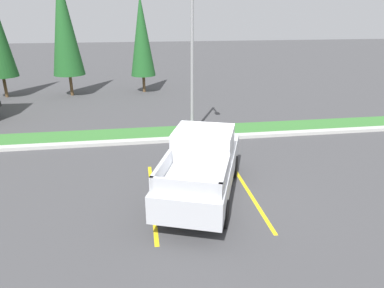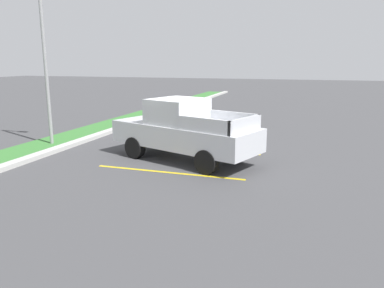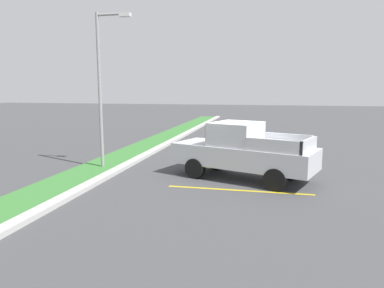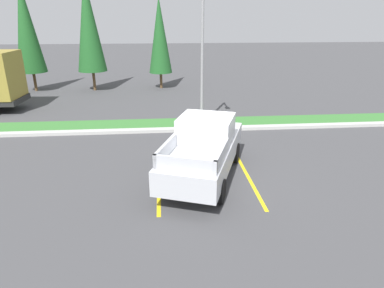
# 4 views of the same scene
# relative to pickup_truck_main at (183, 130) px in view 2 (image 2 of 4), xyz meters

# --- Properties ---
(ground_plane) EXTENTS (120.00, 120.00, 0.00)m
(ground_plane) POSITION_rel_pickup_truck_main_xyz_m (0.30, -0.00, -1.04)
(ground_plane) COLOR #424244
(parking_line_near) EXTENTS (0.12, 4.80, 0.01)m
(parking_line_near) POSITION_rel_pickup_truck_main_xyz_m (-1.57, -0.05, -1.04)
(parking_line_near) COLOR yellow
(parking_line_near) RESTS_ON ground
(parking_line_far) EXTENTS (0.12, 4.80, 0.01)m
(parking_line_far) POSITION_rel_pickup_truck_main_xyz_m (1.53, -0.05, -1.04)
(parking_line_far) COLOR yellow
(parking_line_far) RESTS_ON ground
(curb_strip) EXTENTS (56.00, 0.40, 0.15)m
(curb_strip) POSITION_rel_pickup_truck_main_xyz_m (0.30, 5.00, -0.97)
(curb_strip) COLOR #B2B2AD
(curb_strip) RESTS_ON ground
(grass_median) EXTENTS (56.00, 1.80, 0.06)m
(grass_median) POSITION_rel_pickup_truck_main_xyz_m (0.30, 6.10, -1.01)
(grass_median) COLOR #387533
(grass_median) RESTS_ON ground
(pickup_truck_main) EXTENTS (3.57, 5.55, 2.10)m
(pickup_truck_main) POSITION_rel_pickup_truck_main_xyz_m (0.00, 0.00, 0.00)
(pickup_truck_main) COLOR black
(pickup_truck_main) RESTS_ON ground
(street_light) EXTENTS (0.24, 1.49, 6.32)m
(street_light) POSITION_rel_pickup_truck_main_xyz_m (0.59, 5.73, 2.66)
(street_light) COLOR gray
(street_light) RESTS_ON ground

